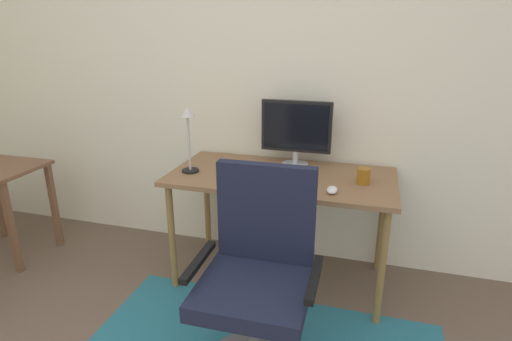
{
  "coord_description": "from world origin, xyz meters",
  "views": [
    {
      "loc": [
        0.73,
        -0.66,
        1.64
      ],
      "look_at": [
        0.1,
        1.52,
        0.87
      ],
      "focal_mm": 28.75,
      "sensor_mm": 36.0,
      "label": 1
    }
  ],
  "objects_px": {
    "desk": "(281,185)",
    "cell_phone": "(238,169)",
    "computer_mouse": "(332,190)",
    "office_chair": "(257,290)",
    "keyboard": "(277,187)",
    "desk_lamp": "(188,129)",
    "coffee_cup": "(363,176)",
    "monitor": "(296,129)"
  },
  "relations": [
    {
      "from": "monitor",
      "to": "computer_mouse",
      "type": "height_order",
      "value": "monitor"
    },
    {
      "from": "office_chair",
      "to": "desk_lamp",
      "type": "bearing_deg",
      "value": 132.31
    },
    {
      "from": "desk_lamp",
      "to": "office_chair",
      "type": "bearing_deg",
      "value": -46.69
    },
    {
      "from": "desk",
      "to": "coffee_cup",
      "type": "height_order",
      "value": "coffee_cup"
    },
    {
      "from": "computer_mouse",
      "to": "coffee_cup",
      "type": "relative_size",
      "value": 1.07
    },
    {
      "from": "coffee_cup",
      "to": "cell_phone",
      "type": "bearing_deg",
      "value": 176.99
    },
    {
      "from": "office_chair",
      "to": "monitor",
      "type": "bearing_deg",
      "value": 90.3
    },
    {
      "from": "coffee_cup",
      "to": "desk_lamp",
      "type": "relative_size",
      "value": 0.23
    },
    {
      "from": "computer_mouse",
      "to": "office_chair",
      "type": "xyz_separation_m",
      "value": [
        -0.28,
        -0.58,
        -0.33
      ]
    },
    {
      "from": "keyboard",
      "to": "coffee_cup",
      "type": "distance_m",
      "value": 0.53
    },
    {
      "from": "desk_lamp",
      "to": "office_chair",
      "type": "height_order",
      "value": "desk_lamp"
    },
    {
      "from": "monitor",
      "to": "office_chair",
      "type": "relative_size",
      "value": 0.45
    },
    {
      "from": "coffee_cup",
      "to": "office_chair",
      "type": "bearing_deg",
      "value": -119.3
    },
    {
      "from": "computer_mouse",
      "to": "desk_lamp",
      "type": "height_order",
      "value": "desk_lamp"
    },
    {
      "from": "cell_phone",
      "to": "desk_lamp",
      "type": "xyz_separation_m",
      "value": [
        -0.28,
        -0.13,
        0.28
      ]
    },
    {
      "from": "desk_lamp",
      "to": "office_chair",
      "type": "relative_size",
      "value": 0.41
    },
    {
      "from": "desk",
      "to": "keyboard",
      "type": "xyz_separation_m",
      "value": [
        0.03,
        -0.25,
        0.08
      ]
    },
    {
      "from": "keyboard",
      "to": "coffee_cup",
      "type": "relative_size",
      "value": 4.44
    },
    {
      "from": "computer_mouse",
      "to": "keyboard",
      "type": "bearing_deg",
      "value": -174.8
    },
    {
      "from": "monitor",
      "to": "desk_lamp",
      "type": "xyz_separation_m",
      "value": [
        -0.63,
        -0.33,
        0.03
      ]
    },
    {
      "from": "keyboard",
      "to": "cell_phone",
      "type": "bearing_deg",
      "value": 140.66
    },
    {
      "from": "monitor",
      "to": "desk_lamp",
      "type": "distance_m",
      "value": 0.71
    },
    {
      "from": "computer_mouse",
      "to": "coffee_cup",
      "type": "xyz_separation_m",
      "value": [
        0.16,
        0.2,
        0.03
      ]
    },
    {
      "from": "desk_lamp",
      "to": "cell_phone",
      "type": "bearing_deg",
      "value": 24.56
    },
    {
      "from": "computer_mouse",
      "to": "desk",
      "type": "bearing_deg",
      "value": 146.93
    },
    {
      "from": "keyboard",
      "to": "office_chair",
      "type": "xyz_separation_m",
      "value": [
        0.04,
        -0.55,
        -0.32
      ]
    },
    {
      "from": "keyboard",
      "to": "office_chair",
      "type": "bearing_deg",
      "value": -85.74
    },
    {
      "from": "coffee_cup",
      "to": "desk_lamp",
      "type": "distance_m",
      "value": 1.13
    },
    {
      "from": "desk",
      "to": "cell_phone",
      "type": "bearing_deg",
      "value": 176.56
    },
    {
      "from": "monitor",
      "to": "desk",
      "type": "bearing_deg",
      "value": -101.91
    },
    {
      "from": "office_chair",
      "to": "computer_mouse",
      "type": "bearing_deg",
      "value": 63.64
    },
    {
      "from": "computer_mouse",
      "to": "desk_lamp",
      "type": "distance_m",
      "value": 0.98
    },
    {
      "from": "keyboard",
      "to": "desk_lamp",
      "type": "bearing_deg",
      "value": 166.98
    },
    {
      "from": "keyboard",
      "to": "office_chair",
      "type": "distance_m",
      "value": 0.64
    },
    {
      "from": "coffee_cup",
      "to": "computer_mouse",
      "type": "bearing_deg",
      "value": -129.18
    },
    {
      "from": "office_chair",
      "to": "keyboard",
      "type": "bearing_deg",
      "value": 93.26
    },
    {
      "from": "cell_phone",
      "to": "desk_lamp",
      "type": "distance_m",
      "value": 0.42
    },
    {
      "from": "desk",
      "to": "cell_phone",
      "type": "relative_size",
      "value": 10.24
    },
    {
      "from": "office_chair",
      "to": "coffee_cup",
      "type": "bearing_deg",
      "value": 59.7
    },
    {
      "from": "coffee_cup",
      "to": "desk",
      "type": "bearing_deg",
      "value": 177.25
    },
    {
      "from": "desk_lamp",
      "to": "desk",
      "type": "bearing_deg",
      "value": 10.73
    },
    {
      "from": "coffee_cup",
      "to": "office_chair",
      "type": "relative_size",
      "value": 0.09
    }
  ]
}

